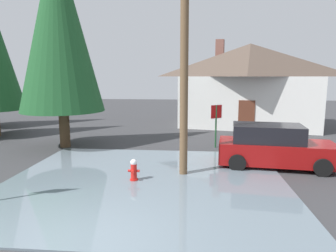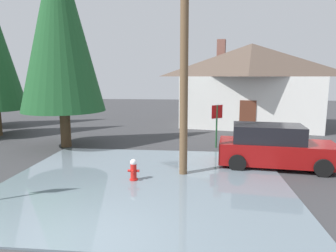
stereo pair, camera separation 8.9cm
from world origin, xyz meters
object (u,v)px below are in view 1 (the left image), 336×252
(utility_pole, at_px, (184,33))
(house, at_px, (249,84))
(fire_hydrant, at_px, (134,171))
(stop_sign_far, at_px, (216,117))
(pine_tree_far_center, at_px, (59,25))
(parked_car, at_px, (273,147))

(utility_pole, bearing_deg, house, 70.36)
(fire_hydrant, bearing_deg, stop_sign_far, 59.89)
(stop_sign_far, distance_m, pine_tree_far_center, 8.68)
(stop_sign_far, bearing_deg, utility_pole, -107.89)
(utility_pole, height_order, parked_car, utility_pole)
(fire_hydrant, distance_m, house, 13.99)
(utility_pole, xyz_separation_m, stop_sign_far, (1.41, 4.38, -3.40))
(fire_hydrant, height_order, house, house)
(parked_car, distance_m, pine_tree_far_center, 11.06)
(utility_pole, bearing_deg, pine_tree_far_center, 147.47)
(utility_pole, height_order, house, utility_pole)
(parked_car, bearing_deg, stop_sign_far, 123.55)
(parked_car, height_order, pine_tree_far_center, pine_tree_far_center)
(utility_pole, bearing_deg, parked_car, 21.36)
(parked_car, xyz_separation_m, pine_tree_far_center, (-9.49, 2.52, 5.10))
(fire_hydrant, xyz_separation_m, parked_car, (5.05, 2.19, 0.40))
(fire_hydrant, relative_size, stop_sign_far, 0.37)
(utility_pole, height_order, stop_sign_far, utility_pole)
(fire_hydrant, bearing_deg, utility_pole, 27.67)
(fire_hydrant, distance_m, utility_pole, 4.87)
(utility_pole, relative_size, parked_car, 2.11)
(pine_tree_far_center, bearing_deg, fire_hydrant, -46.71)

